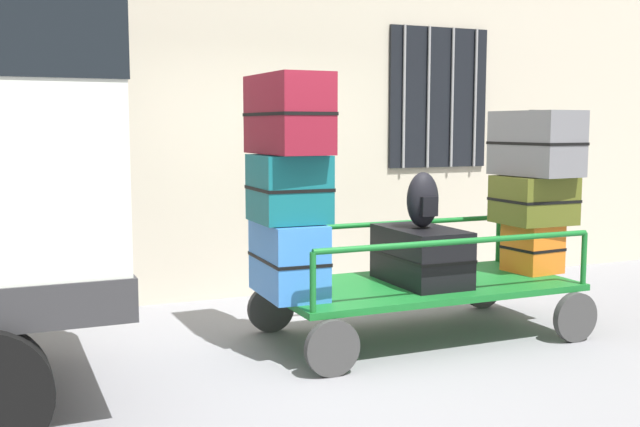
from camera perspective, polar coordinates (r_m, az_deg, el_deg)
ground_plane at (r=5.80m, az=0.90°, el=-10.42°), size 40.00×40.00×0.00m
building_wall at (r=7.68m, az=-6.11°, el=12.52°), size 12.00×0.38×5.00m
luggage_cart at (r=6.19m, az=7.50°, el=-5.81°), size 2.50×1.29×0.44m
cart_railing at (r=6.12m, az=7.56°, el=-1.87°), size 2.38×1.16×0.43m
suitcase_left_bottom at (r=5.65m, az=-2.40°, el=-3.40°), size 0.43×0.76×0.55m
suitcase_left_middle at (r=5.56m, az=-2.36°, el=1.90°), size 0.52×0.57×0.50m
suitcase_left_top at (r=5.55m, az=-2.41°, el=7.45°), size 0.43×0.84×0.58m
suitcase_midleft_bottom at (r=6.13m, az=7.57°, el=-3.14°), size 0.50×0.85×0.45m
suitcase_center_bottom at (r=6.80m, az=15.65°, el=-2.50°), size 0.42×0.45×0.42m
suitcase_center_middle at (r=6.75m, az=15.73°, el=0.99°), size 0.57×0.56×0.41m
suitcase_center_top at (r=6.72m, az=15.90°, el=5.09°), size 0.49×0.80×0.55m
backpack at (r=6.06m, az=7.73°, el=1.00°), size 0.27×0.22×0.44m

